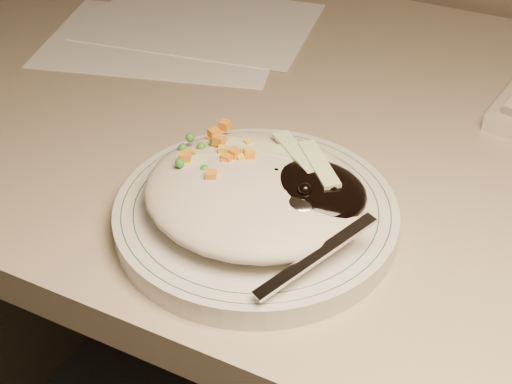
% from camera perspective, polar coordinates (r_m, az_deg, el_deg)
% --- Properties ---
extents(desk, '(1.40, 0.70, 0.74)m').
position_cam_1_polar(desk, '(0.89, 12.69, -6.98)').
color(desk, gray).
rests_on(desk, ground).
extents(plate, '(0.25, 0.25, 0.02)m').
position_cam_1_polar(plate, '(0.63, 0.00, -1.87)').
color(plate, beige).
rests_on(plate, desk).
extents(plate_rim, '(0.24, 0.24, 0.00)m').
position_cam_1_polar(plate_rim, '(0.63, 0.00, -1.16)').
color(plate_rim, '#144723').
rests_on(plate_rim, plate).
extents(meal, '(0.21, 0.19, 0.05)m').
position_cam_1_polar(meal, '(0.61, 0.33, 0.27)').
color(meal, '#BBB298').
rests_on(meal, plate).
extents(papers, '(0.36, 0.34, 0.00)m').
position_cam_1_polar(papers, '(0.98, -5.82, 12.73)').
color(papers, white).
rests_on(papers, desk).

